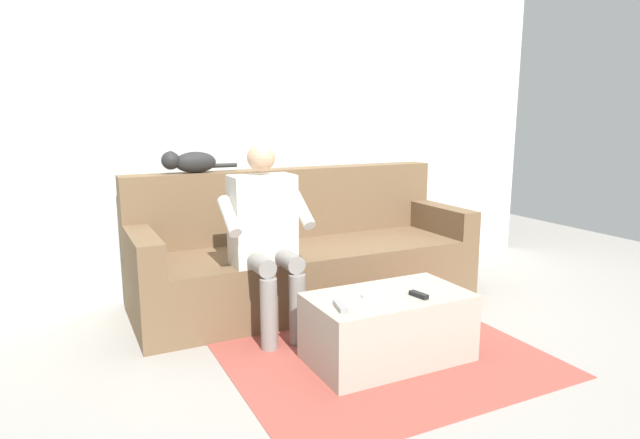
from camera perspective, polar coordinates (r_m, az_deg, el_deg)
name	(u,v)px	position (r m, az deg, el deg)	size (l,w,h in m)	color
ground_plane	(356,336)	(3.41, 3.78, -12.21)	(8.00, 8.00, 0.00)	gray
back_wall	(275,126)	(4.30, -4.78, 9.84)	(5.06, 0.06, 2.51)	silver
couch	(304,257)	(3.94, -1.69, -3.99)	(2.44, 0.84, 0.95)	brown
coffee_table	(388,327)	(3.06, 7.21, -11.23)	(0.88, 0.49, 0.38)	#A89E8E
person_solo_seated	(266,230)	(3.31, -5.75, -1.07)	(0.54, 0.48, 1.17)	beige
cat_on_backrest	(190,162)	(3.83, -13.64, 5.96)	(0.52, 0.13, 0.16)	black
remote_gray	(341,306)	(2.76, 2.20, -9.15)	(0.15, 0.04, 0.02)	gray
remote_black	(419,295)	(2.97, 10.40, -7.85)	(0.11, 0.04, 0.02)	black
remote_white	(374,295)	(2.94, 5.72, -7.94)	(0.14, 0.03, 0.02)	white
floor_rug	(376,350)	(3.22, 5.98, -13.62)	(1.71, 1.57, 0.01)	#9E473D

